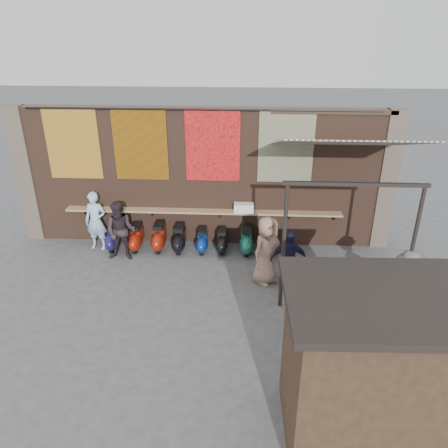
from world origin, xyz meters
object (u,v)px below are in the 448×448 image
object	(u,v)px
scooter_stool_2	(159,237)
diner_left	(96,221)
scooter_stool_7	(267,240)
scooter_stool_6	(246,240)
shelf_box	(244,208)
scooter_stool_4	(202,241)
shopper_tan	(267,250)
scooter_stool_3	(179,239)
diner_right	(121,231)
market_stall	(368,372)
scooter_stool_5	(222,241)
shopper_navy	(289,260)
scooter_stool_0	(114,238)
shopper_grey	(406,282)
scooter_stool_1	(136,237)

from	to	relation	value
scooter_stool_2	diner_left	size ratio (longest dim) A/B	0.48
scooter_stool_7	scooter_stool_6	bearing A→B (deg)	-178.72
shelf_box	scooter_stool_4	world-z (taller)	shelf_box
scooter_stool_6	shopper_tan	world-z (taller)	shopper_tan
scooter_stool_3	diner_right	world-z (taller)	diner_right
scooter_stool_2	market_stall	bearing A→B (deg)	-53.97
scooter_stool_4	diner_right	size ratio (longest dim) A/B	0.41
shelf_box	scooter_stool_5	world-z (taller)	shelf_box
shopper_tan	market_stall	distance (m)	4.69
diner_left	shopper_navy	size ratio (longest dim) A/B	1.11
scooter_stool_6	scooter_stool_2	bearing A→B (deg)	179.12
scooter_stool_0	diner_left	distance (m)	0.70
scooter_stool_0	market_stall	xyz separation A→B (m)	(5.74, -6.00, 0.93)
scooter_stool_3	scooter_stool_7	size ratio (longest dim) A/B	0.95
shopper_tan	scooter_stool_2	bearing A→B (deg)	108.87
diner_left	market_stall	bearing A→B (deg)	-35.85
scooter_stool_6	shopper_grey	world-z (taller)	shopper_grey
shopper_grey	market_stall	world-z (taller)	market_stall
scooter_stool_2	diner_left	world-z (taller)	diner_left
scooter_stool_2	scooter_stool_3	world-z (taller)	scooter_stool_2
scooter_stool_0	scooter_stool_2	world-z (taller)	scooter_stool_2
scooter_stool_0	market_stall	world-z (taller)	market_stall
scooter_stool_7	shopper_grey	distance (m)	4.02
scooter_stool_0	scooter_stool_2	xyz separation A→B (m)	(1.34, 0.05, 0.04)
diner_right	shopper_tan	xyz separation A→B (m)	(3.97, -0.96, 0.04)
scooter_stool_2	scooter_stool_5	xyz separation A→B (m)	(1.84, -0.04, -0.06)
scooter_stool_0	shopper_navy	distance (m)	5.25
scooter_stool_5	shopper_grey	bearing A→B (deg)	-31.17
scooter_stool_7	shelf_box	bearing A→B (deg)	156.23
scooter_stool_0	scooter_stool_2	bearing A→B (deg)	2.33
shopper_navy	market_stall	size ratio (longest dim) A/B	0.61
scooter_stool_6	scooter_stool_5	bearing A→B (deg)	-179.58
diner_left	scooter_stool_5	bearing A→B (deg)	7.91
scooter_stool_6	diner_left	size ratio (longest dim) A/B	0.46
shelf_box	diner_left	world-z (taller)	diner_left
scooter_stool_1	shopper_tan	distance (m)	4.06
scooter_stool_6	diner_left	bearing A→B (deg)	179.74
scooter_stool_4	diner_right	xyz separation A→B (m)	(-2.19, -0.56, 0.52)
shelf_box	scooter_stool_3	xyz separation A→B (m)	(-1.84, -0.34, -0.87)
shopper_tan	market_stall	size ratio (longest dim) A/B	0.70
scooter_stool_4	scooter_stool_6	xyz separation A→B (m)	(1.27, 0.02, 0.04)
diner_right	scooter_stool_2	bearing A→B (deg)	35.83
scooter_stool_1	scooter_stool_4	size ratio (longest dim) A/B	1.11
scooter_stool_7	market_stall	distance (m)	6.23
scooter_stool_2	diner_right	distance (m)	1.20
diner_right	shopper_grey	bearing A→B (deg)	-14.10
scooter_stool_3	shopper_tan	xyz separation A→B (m)	(2.45, -1.53, 0.52)
scooter_stool_7	diner_right	size ratio (longest dim) A/B	0.49
scooter_stool_5	scooter_stool_6	size ratio (longest dim) A/B	0.88
scooter_stool_5	scooter_stool_7	distance (m)	1.30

